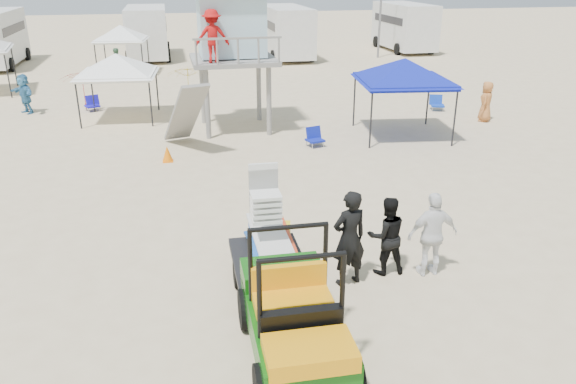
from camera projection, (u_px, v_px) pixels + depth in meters
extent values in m
plane|color=beige|center=(295.00, 330.00, 9.49)|extent=(140.00, 140.00, 0.00)
cube|color=#0E500C|center=(294.00, 326.00, 8.60)|extent=(1.38, 2.72, 0.47)
cube|color=orange|center=(294.00, 310.00, 8.49)|extent=(1.24, 0.77, 0.26)
cube|color=black|center=(268.00, 261.00, 10.73)|extent=(1.37, 1.98, 0.12)
cylinder|color=black|center=(239.00, 274.00, 10.70)|extent=(0.21, 0.52, 0.52)
imported|color=black|center=(349.00, 238.00, 10.56)|extent=(0.79, 0.61, 1.92)
imported|color=black|center=(386.00, 236.00, 11.01)|extent=(0.80, 0.64, 1.62)
imported|color=white|center=(433.00, 235.00, 10.92)|extent=(1.02, 0.44, 1.74)
cylinder|color=gray|center=(207.00, 104.00, 19.58)|extent=(0.18, 0.18, 2.49)
cube|color=gray|center=(233.00, 60.00, 20.28)|extent=(3.01, 3.01, 0.16)
cube|color=#ACD1DE|center=(231.00, 25.00, 20.12)|extent=(2.31, 2.01, 2.09)
imported|color=#B20F0F|center=(212.00, 36.00, 18.87)|extent=(1.13, 0.65, 1.75)
cylinder|color=black|center=(378.00, 120.00, 18.47)|extent=(0.06, 0.06, 2.01)
pyramid|color=#0E1CA2|center=(405.00, 58.00, 19.38)|extent=(3.37, 3.37, 0.80)
cube|color=#0E1CA2|center=(404.00, 81.00, 19.68)|extent=(3.37, 3.37, 0.18)
cylinder|color=black|center=(81.00, 105.00, 20.83)|extent=(0.06, 0.06, 1.83)
pyramid|color=white|center=(115.00, 53.00, 21.66)|extent=(3.03, 3.03, 0.80)
cube|color=white|center=(118.00, 74.00, 21.96)|extent=(3.03, 3.03, 0.18)
cylinder|color=black|center=(98.00, 61.00, 30.27)|extent=(0.06, 0.06, 1.94)
pyramid|color=white|center=(120.00, 25.00, 30.98)|extent=(2.88, 2.88, 0.80)
cube|color=white|center=(121.00, 40.00, 31.28)|extent=(2.88, 2.88, 0.18)
imported|color=#B1121C|center=(84.00, 91.00, 23.66)|extent=(1.96, 2.00, 1.65)
imported|color=gold|center=(189.00, 86.00, 24.48)|extent=(2.61, 2.62, 1.68)
cone|color=orange|center=(167.00, 154.00, 17.59)|extent=(0.34, 0.34, 0.50)
cube|color=#1510B7|center=(92.00, 106.00, 23.71)|extent=(0.69, 0.67, 0.06)
cube|color=#1510B7|center=(92.00, 100.00, 23.86)|extent=(0.56, 0.37, 0.44)
cylinder|color=#B2B2B7|center=(87.00, 110.00, 23.54)|extent=(0.03, 0.03, 0.20)
cube|color=#0E1C99|center=(315.00, 140.00, 19.06)|extent=(0.66, 0.63, 0.06)
cube|color=#0E1C99|center=(313.00, 133.00, 19.20)|extent=(0.57, 0.31, 0.44)
cylinder|color=#B2B2B7|center=(310.00, 146.00, 18.88)|extent=(0.03, 0.03, 0.20)
cube|color=#1037B0|center=(438.00, 106.00, 23.79)|extent=(0.68, 0.65, 0.06)
cube|color=#1037B0|center=(436.00, 100.00, 23.94)|extent=(0.57, 0.35, 0.44)
cylinder|color=#B2B2B7|center=(435.00, 110.00, 23.62)|extent=(0.03, 0.03, 0.20)
cube|color=silver|center=(147.00, 31.00, 36.85)|extent=(2.50, 6.50, 3.00)
cube|color=black|center=(146.00, 24.00, 36.68)|extent=(2.54, 5.20, 0.50)
cylinder|color=black|center=(128.00, 57.00, 35.23)|extent=(0.25, 0.80, 0.80)
cube|color=silver|center=(286.00, 30.00, 37.20)|extent=(2.50, 7.00, 3.00)
cube|color=black|center=(286.00, 23.00, 37.03)|extent=(2.54, 5.60, 0.50)
cylinder|color=black|center=(273.00, 57.00, 35.43)|extent=(0.25, 0.80, 0.80)
cube|color=silver|center=(404.00, 25.00, 40.27)|extent=(2.50, 6.60, 3.00)
cube|color=black|center=(405.00, 19.00, 40.10)|extent=(2.54, 5.28, 0.50)
cylinder|color=black|center=(398.00, 49.00, 38.62)|extent=(0.25, 0.80, 0.80)
imported|color=teal|center=(25.00, 94.00, 23.19)|extent=(1.33, 1.48, 1.63)
imported|color=#4A7B57|center=(116.00, 63.00, 30.33)|extent=(1.00, 0.93, 1.64)
imported|color=#BA6E35|center=(486.00, 101.00, 21.99)|extent=(0.86, 0.91, 1.57)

